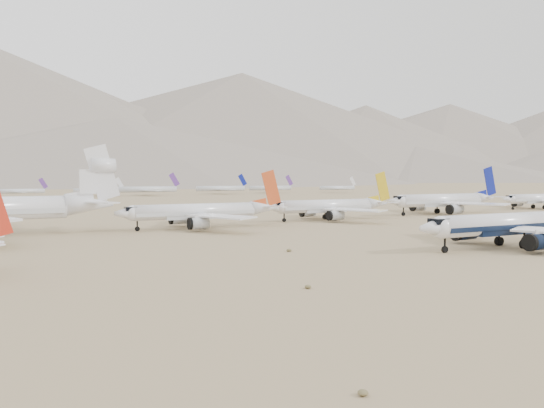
# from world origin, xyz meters

# --- Properties ---
(ground) EXTENTS (7000.00, 7000.00, 0.00)m
(ground) POSITION_xyz_m (0.00, 0.00, 0.00)
(ground) COLOR #897450
(ground) RESTS_ON ground
(main_airliner) EXTENTS (46.89, 45.80, 16.55)m
(main_airliner) POSITION_xyz_m (12.78, 0.01, 4.55)
(main_airliner) COLOR white
(main_airliner) RESTS_ON ground
(row2_navy_widebody) EXTENTS (50.57, 49.45, 17.99)m
(row2_navy_widebody) POSITION_xyz_m (69.33, 73.91, 5.02)
(row2_navy_widebody) COLOR white
(row2_navy_widebody) RESTS_ON ground
(row2_gold_tail) EXTENTS (44.12, 43.15, 15.71)m
(row2_gold_tail) POSITION_xyz_m (16.93, 71.00, 4.39)
(row2_gold_tail) COLOR white
(row2_gold_tail) RESTS_ON ground
(row2_orange_tail) EXTENTS (44.68, 43.71, 15.94)m
(row2_orange_tail) POSITION_xyz_m (-29.25, 64.34, 4.47)
(row2_orange_tail) COLOR white
(row2_orange_tail) RESTS_ON ground
(row2_blue_far) EXTENTS (43.48, 42.51, 15.45)m
(row2_blue_far) POSITION_xyz_m (130.00, 78.78, 4.30)
(row2_blue_far) COLOR white
(row2_blue_far) RESTS_ON ground
(distant_storage_row) EXTENTS (480.99, 53.84, 14.56)m
(distant_storage_row) POSITION_xyz_m (-32.64, 316.18, 4.32)
(distant_storage_row) COLOR silver
(distant_storage_row) RESTS_ON ground
(mountain_range) EXTENTS (7354.00, 3024.00, 470.00)m
(mountain_range) POSITION_xyz_m (70.18, 1648.01, 190.32)
(mountain_range) COLOR slate
(mountain_range) RESTS_ON ground
(foothills) EXTENTS (4637.50, 1395.00, 155.00)m
(foothills) POSITION_xyz_m (526.68, 1100.00, 67.15)
(foothills) COLOR slate
(foothills) RESTS_ON ground
(desert_scrub) EXTENTS (219.83, 121.67, 0.63)m
(desert_scrub) POSITION_xyz_m (-26.91, -24.06, 0.28)
(desert_scrub) COLOR brown
(desert_scrub) RESTS_ON ground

